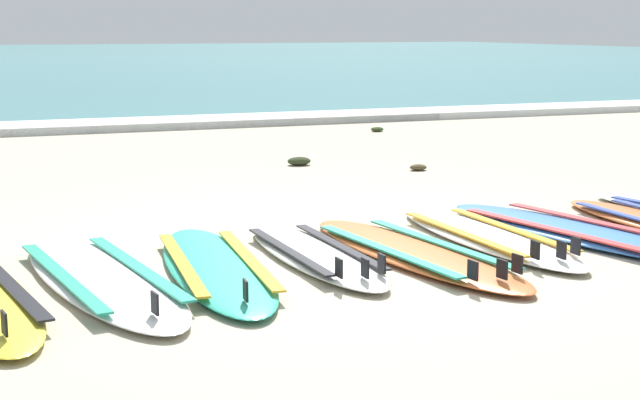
{
  "coord_description": "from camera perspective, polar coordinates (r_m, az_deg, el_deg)",
  "views": [
    {
      "loc": [
        -2.34,
        -5.85,
        1.47
      ],
      "look_at": [
        0.12,
        0.41,
        0.25
      ],
      "focal_mm": 54.23,
      "sensor_mm": 36.0,
      "label": 1
    }
  ],
  "objects": [
    {
      "name": "surfboard_4",
      "position": [
        6.14,
        -0.33,
        -3.22
      ],
      "size": [
        0.52,
        1.96,
        0.18
      ],
      "color": "silver",
      "rests_on": "ground"
    },
    {
      "name": "seaweed_clump_near_shoreline",
      "position": [
        13.61,
        3.39,
        4.19
      ],
      "size": [
        0.19,
        0.15,
        0.07
      ],
      "primitive_type": "ellipsoid",
      "color": "#384723",
      "rests_on": "ground"
    },
    {
      "name": "surfboard_2",
      "position": [
        5.73,
        -12.84,
        -4.47
      ],
      "size": [
        0.92,
        2.49,
        0.18
      ],
      "color": "white",
      "rests_on": "ground"
    },
    {
      "name": "seaweed_clump_mid_sand",
      "position": [
        10.29,
        -1.24,
        2.31
      ],
      "size": [
        0.25,
        0.2,
        0.09
      ],
      "primitive_type": "ellipsoid",
      "color": "#2D381E",
      "rests_on": "ground"
    },
    {
      "name": "seaweed_clump_by_the_boards",
      "position": [
        9.97,
        5.82,
        1.93
      ],
      "size": [
        0.18,
        0.15,
        0.06
      ],
      "primitive_type": "ellipsoid",
      "color": "#4C4228",
      "rests_on": "ground"
    },
    {
      "name": "surfboard_7",
      "position": [
        7.04,
        14.93,
        -1.81
      ],
      "size": [
        1.1,
        2.55,
        0.18
      ],
      "color": "#3875CC",
      "rests_on": "ground"
    },
    {
      "name": "wave_foam_strip",
      "position": [
        14.28,
        -11.91,
        4.37
      ],
      "size": [
        80.0,
        1.08,
        0.11
      ],
      "primitive_type": "cube",
      "color": "white",
      "rests_on": "ground"
    },
    {
      "name": "surfboard_5",
      "position": [
        6.22,
        5.53,
        -3.08
      ],
      "size": [
        0.84,
        2.34,
        0.18
      ],
      "color": "orange",
      "rests_on": "ground"
    },
    {
      "name": "surfboard_6",
      "position": [
        6.75,
        9.82,
        -2.13
      ],
      "size": [
        0.57,
        2.17,
        0.18
      ],
      "color": "white",
      "rests_on": "ground"
    },
    {
      "name": "ground_plane",
      "position": [
        6.47,
        0.38,
        -2.85
      ],
      "size": [
        80.0,
        80.0,
        0.0
      ],
      "primitive_type": "plane",
      "color": "#B7AD93"
    },
    {
      "name": "surfboard_3",
      "position": [
        5.86,
        -6.18,
        -3.93
      ],
      "size": [
        0.76,
        2.29,
        0.18
      ],
      "color": "#2DB793",
      "rests_on": "ground"
    }
  ]
}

